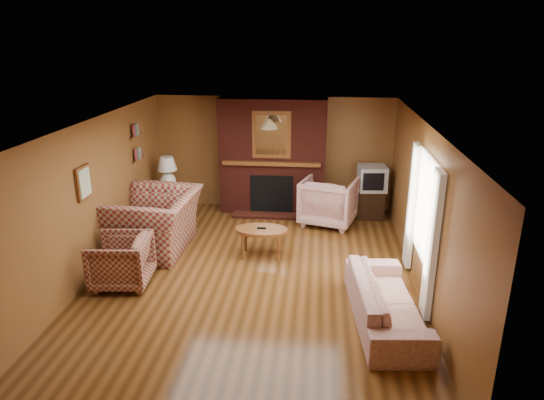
# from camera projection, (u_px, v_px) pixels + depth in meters

# --- Properties ---
(floor) EXTENTS (6.50, 6.50, 0.00)m
(floor) POSITION_uv_depth(u_px,v_px,m) (254.00, 275.00, 7.66)
(floor) COLOR #42250E
(floor) RESTS_ON ground
(ceiling) EXTENTS (6.50, 6.50, 0.00)m
(ceiling) POSITION_uv_depth(u_px,v_px,m) (252.00, 124.00, 6.88)
(ceiling) COLOR silver
(ceiling) RESTS_ON wall_back
(wall_back) EXTENTS (6.50, 0.00, 6.50)m
(wall_back) POSITION_uv_depth(u_px,v_px,m) (274.00, 153.00, 10.33)
(wall_back) COLOR brown
(wall_back) RESTS_ON floor
(wall_front) EXTENTS (6.50, 0.00, 6.50)m
(wall_front) POSITION_uv_depth(u_px,v_px,m) (203.00, 328.00, 4.21)
(wall_front) COLOR brown
(wall_front) RESTS_ON floor
(wall_left) EXTENTS (0.00, 6.50, 6.50)m
(wall_left) POSITION_uv_depth(u_px,v_px,m) (93.00, 199.00, 7.51)
(wall_left) COLOR brown
(wall_left) RESTS_ON floor
(wall_right) EXTENTS (0.00, 6.50, 6.50)m
(wall_right) POSITION_uv_depth(u_px,v_px,m) (423.00, 210.00, 7.04)
(wall_right) COLOR brown
(wall_right) RESTS_ON floor
(fireplace) EXTENTS (2.20, 0.82, 2.40)m
(fireplace) POSITION_uv_depth(u_px,v_px,m) (273.00, 157.00, 10.09)
(fireplace) COLOR #48160F
(fireplace) RESTS_ON floor
(window_right) EXTENTS (0.10, 1.85, 2.00)m
(window_right) POSITION_uv_depth(u_px,v_px,m) (422.00, 219.00, 6.88)
(window_right) COLOR beige
(window_right) RESTS_ON wall_right
(bookshelf) EXTENTS (0.09, 0.55, 0.71)m
(bookshelf) POSITION_uv_depth(u_px,v_px,m) (138.00, 143.00, 9.14)
(bookshelf) COLOR brown
(bookshelf) RESTS_ON wall_left
(botanical_print) EXTENTS (0.05, 0.40, 0.50)m
(botanical_print) POSITION_uv_depth(u_px,v_px,m) (84.00, 183.00, 7.11)
(botanical_print) COLOR brown
(botanical_print) RESTS_ON wall_left
(pendant_light) EXTENTS (0.36, 0.36, 0.48)m
(pendant_light) POSITION_uv_depth(u_px,v_px,m) (269.00, 124.00, 9.18)
(pendant_light) COLOR black
(pendant_light) RESTS_ON ceiling
(plaid_loveseat) EXTENTS (1.45, 1.64, 1.03)m
(plaid_loveseat) POSITION_uv_depth(u_px,v_px,m) (155.00, 222.00, 8.42)
(plaid_loveseat) COLOR maroon
(plaid_loveseat) RESTS_ON floor
(plaid_armchair) EXTENTS (0.92, 0.90, 0.77)m
(plaid_armchair) POSITION_uv_depth(u_px,v_px,m) (121.00, 261.00, 7.27)
(plaid_armchair) COLOR maroon
(plaid_armchair) RESTS_ON floor
(floral_sofa) EXTENTS (0.99, 2.12, 0.60)m
(floral_sofa) POSITION_uv_depth(u_px,v_px,m) (386.00, 301.00, 6.35)
(floral_sofa) COLOR beige
(floral_sofa) RESTS_ON floor
(floral_armchair) EXTENTS (1.26, 1.28, 0.94)m
(floral_armchair) POSITION_uv_depth(u_px,v_px,m) (329.00, 201.00, 9.62)
(floral_armchair) COLOR beige
(floral_armchair) RESTS_ON floor
(coffee_table) EXTENTS (0.89, 0.55, 0.53)m
(coffee_table) POSITION_uv_depth(u_px,v_px,m) (262.00, 232.00, 8.19)
(coffee_table) COLOR brown
(coffee_table) RESTS_ON floor
(side_table) EXTENTS (0.50, 0.50, 0.62)m
(side_table) POSITION_uv_depth(u_px,v_px,m) (170.00, 202.00, 10.06)
(side_table) COLOR brown
(side_table) RESTS_ON floor
(table_lamp) EXTENTS (0.40, 0.40, 0.65)m
(table_lamp) POSITION_uv_depth(u_px,v_px,m) (167.00, 171.00, 9.84)
(table_lamp) COLOR silver
(table_lamp) RESTS_ON side_table
(tv_stand) EXTENTS (0.54, 0.50, 0.59)m
(tv_stand) POSITION_uv_depth(u_px,v_px,m) (370.00, 203.00, 10.01)
(tv_stand) COLOR black
(tv_stand) RESTS_ON floor
(crt_tv) EXTENTS (0.59, 0.59, 0.50)m
(crt_tv) POSITION_uv_depth(u_px,v_px,m) (372.00, 178.00, 9.82)
(crt_tv) COLOR #ACAEB4
(crt_tv) RESTS_ON tv_stand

